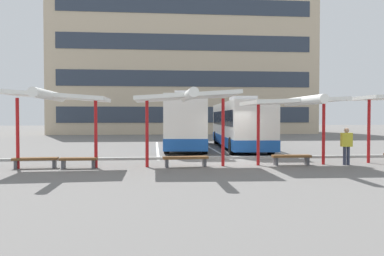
{
  "coord_description": "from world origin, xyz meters",
  "views": [
    {
      "loc": [
        -3.86,
        -18.97,
        2.16
      ],
      "look_at": [
        -1.76,
        2.91,
        1.53
      ],
      "focal_mm": 36.84,
      "sensor_mm": 36.0,
      "label": 1
    }
  ],
  "objects": [
    {
      "name": "ground_plane",
      "position": [
        0.0,
        0.0,
        0.0
      ],
      "size": [
        160.0,
        160.0,
        0.0
      ],
      "primitive_type": "plane",
      "color": "slate"
    },
    {
      "name": "terminal_building",
      "position": [
        0.03,
        35.22,
        8.75
      ],
      "size": [
        33.33,
        13.54,
        20.23
      ],
      "color": "#C6B293",
      "rests_on": "ground"
    },
    {
      "name": "coach_bus_0",
      "position": [
        -1.63,
        8.42,
        1.8
      ],
      "size": [
        3.55,
        12.68,
        3.82
      ],
      "color": "silver",
      "rests_on": "ground"
    },
    {
      "name": "coach_bus_1",
      "position": [
        1.9,
        7.38,
        1.6
      ],
      "size": [
        3.18,
        12.26,
        3.45
      ],
      "color": "silver",
      "rests_on": "ground"
    },
    {
      "name": "lane_stripe_0",
      "position": [
        -3.66,
        7.51,
        0.0
      ],
      "size": [
        0.16,
        14.0,
        0.01
      ],
      "primitive_type": "cube",
      "color": "white",
      "rests_on": "ground"
    },
    {
      "name": "lane_stripe_1",
      "position": [
        0.0,
        7.51,
        0.0
      ],
      "size": [
        0.16,
        14.0,
        0.01
      ],
      "primitive_type": "cube",
      "color": "white",
      "rests_on": "ground"
    },
    {
      "name": "lane_stripe_2",
      "position": [
        3.66,
        7.51,
        0.0
      ],
      "size": [
        0.16,
        14.0,
        0.01
      ],
      "primitive_type": "cube",
      "color": "white",
      "rests_on": "ground"
    },
    {
      "name": "waiting_shelter_0",
      "position": [
        -7.92,
        -2.33,
        2.94
      ],
      "size": [
        4.19,
        4.63,
        3.24
      ],
      "color": "red",
      "rests_on": "ground"
    },
    {
      "name": "bench_0",
      "position": [
        -8.82,
        -2.03,
        0.34
      ],
      "size": [
        1.85,
        0.54,
        0.45
      ],
      "color": "brown",
      "rests_on": "ground"
    },
    {
      "name": "bench_1",
      "position": [
        -7.02,
        -2.21,
        0.33
      ],
      "size": [
        1.54,
        0.44,
        0.45
      ],
      "color": "brown",
      "rests_on": "ground"
    },
    {
      "name": "waiting_shelter_1",
      "position": [
        -2.52,
        -2.31,
        2.97
      ],
      "size": [
        4.3,
        5.36,
        3.25
      ],
      "color": "red",
      "rests_on": "ground"
    },
    {
      "name": "bench_2",
      "position": [
        -2.52,
        -2.15,
        0.34
      ],
      "size": [
        1.98,
        0.61,
        0.45
      ],
      "color": "brown",
      "rests_on": "ground"
    },
    {
      "name": "waiting_shelter_2",
      "position": [
        2.24,
        -2.18,
        2.78
      ],
      "size": [
        4.01,
        5.04,
        3.0
      ],
      "color": "red",
      "rests_on": "ground"
    },
    {
      "name": "bench_3",
      "position": [
        2.24,
        -1.95,
        0.34
      ],
      "size": [
        1.73,
        0.46,
        0.45
      ],
      "color": "brown",
      "rests_on": "ground"
    },
    {
      "name": "platform_kerb",
      "position": [
        0.0,
        0.91,
        0.06
      ],
      "size": [
        44.0,
        0.24,
        0.12
      ],
      "primitive_type": "cube",
      "color": "#ADADA8",
      "rests_on": "ground"
    },
    {
      "name": "waiting_passenger_0",
      "position": [
        4.7,
        -2.14,
        0.96
      ],
      "size": [
        0.49,
        0.23,
        1.66
      ],
      "color": "#33384C",
      "rests_on": "ground"
    }
  ]
}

